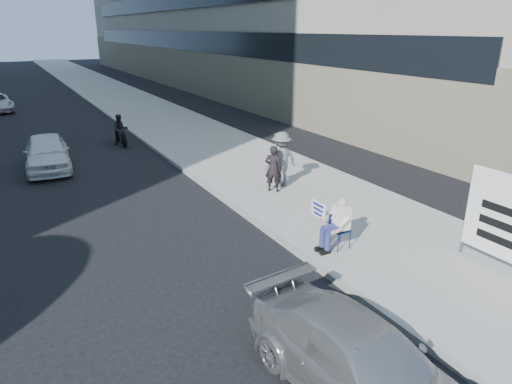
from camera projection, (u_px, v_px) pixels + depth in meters
ground at (266, 290)px, 9.64m from camera, size 160.00×160.00×0.00m
near_sidewalk at (158, 117)px, 27.88m from camera, size 5.00×120.00×0.15m
seated_protester at (336, 221)px, 10.88m from camera, size 0.83×1.12×1.31m
jogger at (281, 159)px, 15.21m from camera, size 1.24×0.77×1.86m
pedestrian_woman at (273, 169)px, 14.77m from camera, size 0.66×0.65×1.54m
parked_sedan at (361, 364)px, 6.64m from camera, size 2.08×4.29×1.20m
white_sedan_near at (47, 152)px, 17.64m from camera, size 1.90×4.07×1.35m
motorcycle at (120, 131)px, 21.44m from camera, size 0.73×2.05×1.42m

